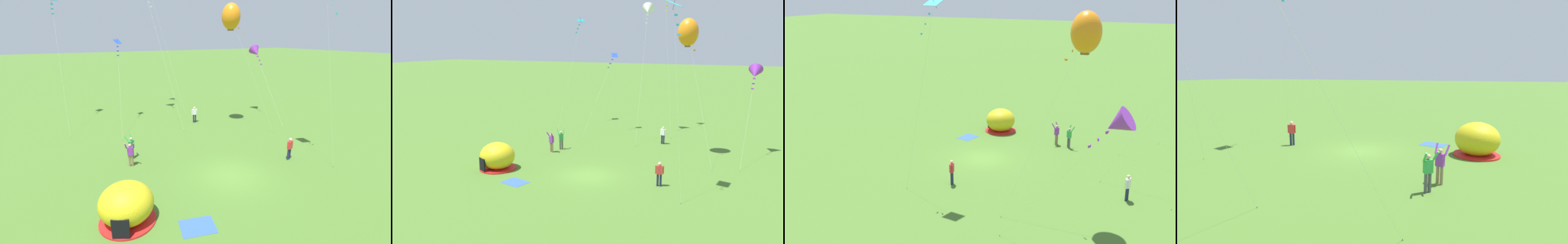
% 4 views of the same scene
% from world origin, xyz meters
% --- Properties ---
extents(ground_plane, '(300.00, 300.00, 0.00)m').
position_xyz_m(ground_plane, '(0.00, 0.00, 0.00)').
color(ground_plane, '#477028').
extents(popup_tent, '(2.81, 2.81, 2.10)m').
position_xyz_m(popup_tent, '(-7.17, -1.32, 1.00)').
color(popup_tent, gold).
rests_on(popup_tent, ground).
extents(picnic_blanket, '(1.95, 1.65, 0.01)m').
position_xyz_m(picnic_blanket, '(-4.24, -3.28, 0.01)').
color(picnic_blanket, '#3359A5').
rests_on(picnic_blanket, ground).
extents(person_near_tent, '(0.71, 0.69, 1.89)m').
position_xyz_m(person_near_tent, '(-5.18, 5.57, 1.00)').
color(person_near_tent, '#4C4C51').
rests_on(person_near_tent, ground).
extents(person_center_field, '(0.58, 0.31, 1.72)m').
position_xyz_m(person_center_field, '(5.23, 0.07, 0.96)').
color(person_center_field, '#1E2347').
rests_on(person_center_field, ground).
extents(person_arms_raised, '(0.70, 0.59, 1.89)m').
position_xyz_m(person_arms_raised, '(-5.54, 4.40, 1.00)').
color(person_arms_raised, '#8C7251').
rests_on(person_arms_raised, ground).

